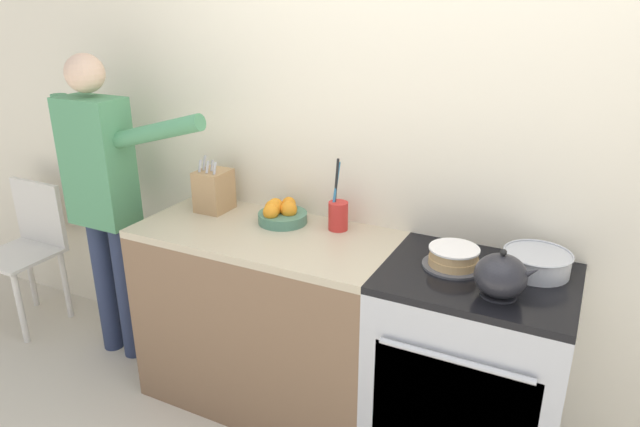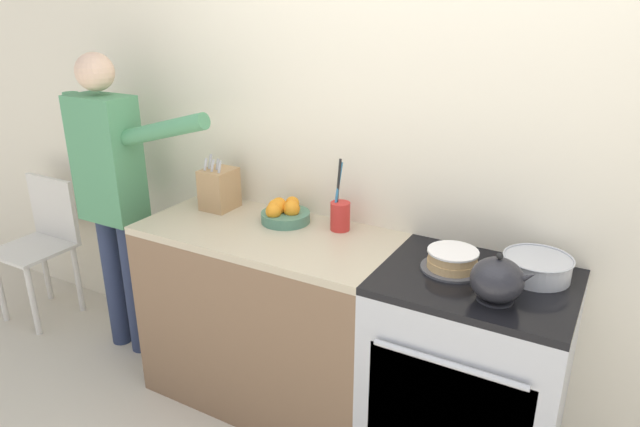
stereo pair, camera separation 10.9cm
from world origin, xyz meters
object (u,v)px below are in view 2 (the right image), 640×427
at_px(stove_range, 466,378).
at_px(person_baker, 111,183).
at_px(tea_kettle, 498,280).
at_px(utensil_crock, 340,214).
at_px(dining_chair, 44,238).
at_px(mixing_bowl, 537,267).
at_px(layer_cake, 452,261).
at_px(knife_block, 219,189).
at_px(fruit_bowl, 284,213).

relative_size(stove_range, person_baker, 0.55).
height_order(tea_kettle, utensil_crock, utensil_crock).
relative_size(utensil_crock, dining_chair, 0.38).
bearing_deg(mixing_bowl, dining_chair, -177.76).
relative_size(layer_cake, utensil_crock, 0.74).
xyz_separation_m(knife_block, fruit_bowl, (0.38, 0.00, -0.06)).
height_order(stove_range, tea_kettle, tea_kettle).
height_order(fruit_bowl, dining_chair, fruit_bowl).
xyz_separation_m(mixing_bowl, fruit_bowl, (-1.15, 0.01, 0.00)).
height_order(layer_cake, dining_chair, layer_cake).
xyz_separation_m(mixing_bowl, person_baker, (-2.13, -0.16, 0.04)).
height_order(stove_range, layer_cake, layer_cake).
height_order(fruit_bowl, person_baker, person_baker).
bearing_deg(stove_range, mixing_bowl, 32.99).
relative_size(tea_kettle, person_baker, 0.14).
distance_m(knife_block, fruit_bowl, 0.39).
bearing_deg(person_baker, mixing_bowl, 5.86).
bearing_deg(person_baker, layer_cake, 3.66).
distance_m(person_baker, dining_chair, 0.89).
xyz_separation_m(knife_block, dining_chair, (-1.33, -0.12, -0.51)).
xyz_separation_m(layer_cake, dining_chair, (-2.57, -0.02, -0.44)).
distance_m(mixing_bowl, knife_block, 1.54).
relative_size(layer_cake, mixing_bowl, 0.93).
distance_m(utensil_crock, fruit_bowl, 0.28).
bearing_deg(knife_block, tea_kettle, -10.18).
relative_size(stove_range, knife_block, 3.29).
bearing_deg(dining_chair, layer_cake, -25.84).
bearing_deg(mixing_bowl, stove_range, -147.01).
distance_m(utensil_crock, person_baker, 1.27).
distance_m(knife_block, dining_chair, 1.43).
bearing_deg(stove_range, fruit_bowl, 171.87).
bearing_deg(person_baker, knife_block, 17.48).
xyz_separation_m(stove_range, layer_cake, (-0.11, 0.03, 0.50)).
distance_m(layer_cake, tea_kettle, 0.26).
relative_size(layer_cake, person_baker, 0.15).
distance_m(layer_cake, person_baker, 1.83).
relative_size(tea_kettle, utensil_crock, 0.69).
xyz_separation_m(layer_cake, person_baker, (-1.82, -0.07, 0.05)).
height_order(layer_cake, utensil_crock, utensil_crock).
distance_m(tea_kettle, knife_block, 1.47).
bearing_deg(dining_chair, knife_block, -21.13).
bearing_deg(stove_range, dining_chair, 179.72).
height_order(mixing_bowl, knife_block, knife_block).
bearing_deg(knife_block, person_baker, -164.09).
bearing_deg(layer_cake, person_baker, -177.90).
distance_m(layer_cake, dining_chair, 2.61).
bearing_deg(fruit_bowl, layer_cake, -7.01).
relative_size(stove_range, tea_kettle, 3.99).
relative_size(stove_range, dining_chair, 1.04).
relative_size(mixing_bowl, utensil_crock, 0.79).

